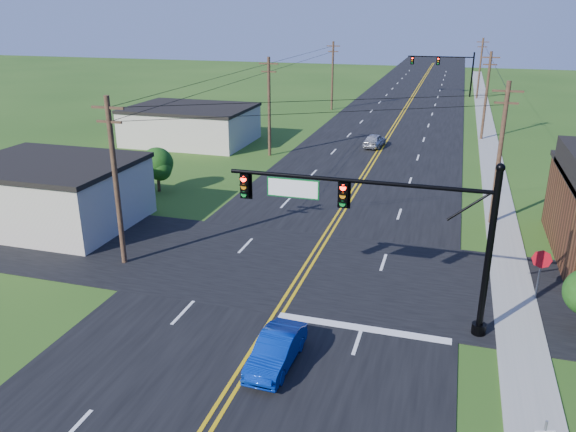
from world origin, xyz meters
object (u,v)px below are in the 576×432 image
(signal_mast_far, at_px, (444,66))
(blue_car, at_px, (276,351))
(signal_mast_main, at_px, (379,219))
(stop_sign, at_px, (541,264))

(signal_mast_far, xyz_separation_m, blue_car, (-3.17, -76.56, -3.91))
(signal_mast_main, distance_m, blue_car, 6.87)
(blue_car, bearing_deg, signal_mast_far, 90.09)
(stop_sign, bearing_deg, blue_car, -132.74)
(signal_mast_main, height_order, signal_mast_far, same)
(signal_mast_main, height_order, blue_car, signal_mast_main)
(blue_car, distance_m, stop_sign, 13.34)
(signal_mast_main, xyz_separation_m, signal_mast_far, (0.10, 72.00, -0.20))
(signal_mast_far, xyz_separation_m, stop_sign, (7.02, -68.02, -2.72))
(signal_mast_far, height_order, stop_sign, signal_mast_far)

